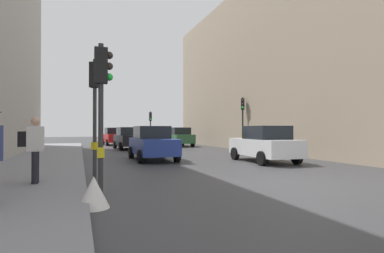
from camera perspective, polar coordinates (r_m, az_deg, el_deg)
The scene contains 15 objects.
ground_plane at distance 9.55m, azimuth 18.49°, elevation -10.13°, with size 120.00×120.00×0.00m, color #38383A.
sidewalk_kerb at distance 13.50m, azimuth -27.30°, elevation -6.92°, with size 3.47×40.00×0.16m, color gray.
building_facade_right at distance 27.64m, azimuth 19.94°, elevation 9.46°, with size 12.00×26.96×12.75m, color gray.
traffic_light_near_left at distance 7.46m, azimuth -16.72°, elevation 6.44°, with size 0.43×0.24×3.62m.
traffic_light_far_median at distance 30.80m, azimuth -7.89°, elevation 0.88°, with size 0.25×0.43×3.41m.
traffic_light_mid_street at distance 22.68m, azimuth 9.59°, elevation 2.39°, with size 0.34×0.45×3.99m.
traffic_light_near_right at distance 10.46m, azimuth -17.85°, elevation 5.53°, with size 0.45×0.36×3.91m.
car_blue_van at distance 15.79m, azimuth -7.52°, elevation -3.14°, with size 2.03×4.21×1.76m.
car_green_estate at distance 28.28m, azimuth -2.55°, elevation -1.98°, with size 2.09×4.24×1.76m.
car_dark_suv at distance 24.62m, azimuth -11.89°, elevation -2.19°, with size 2.19×4.29×1.76m.
car_red_sedan at distance 31.51m, azimuth -14.54°, elevation -1.82°, with size 2.23×4.31×1.76m.
car_silver_hatchback at distance 33.80m, azimuth -5.65°, elevation -1.74°, with size 2.11×4.25×1.76m.
car_white_compact at distance 15.09m, azimuth 13.57°, elevation -3.25°, with size 2.20×4.29×1.76m.
pedestrian_with_black_backpack at distance 9.04m, azimuth -27.86°, elevation -3.23°, with size 0.60×0.36×1.77m.
warning_sign_triangle at distance 6.52m, azimuth -18.15°, elevation -11.75°, with size 0.64×0.64×0.65m, color silver.
Camera 1 is at (-5.93, -7.32, 1.60)m, focal length 28.11 mm.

